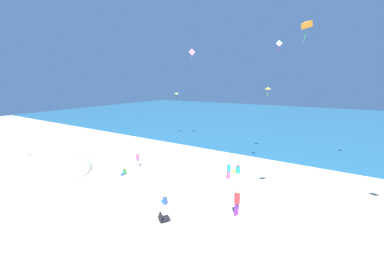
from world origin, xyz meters
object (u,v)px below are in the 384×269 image
(person_0, at_px, (238,170))
(kite_pink, at_px, (192,52))
(kite_yellow, at_px, (268,88))
(kite_lime, at_px, (176,93))
(beach_chair_far_right, at_px, (163,218))
(person_5, at_px, (165,200))
(kite_orange, at_px, (305,24))
(person_6, at_px, (237,201))
(kite_white, at_px, (279,44))
(person_3, at_px, (138,159))
(person_2, at_px, (124,172))
(person_4, at_px, (229,170))

(person_0, distance_m, kite_pink, 16.82)
(kite_yellow, bearing_deg, kite_lime, 157.58)
(beach_chair_far_right, xyz_separation_m, person_5, (-1.13, 1.58, -0.01))
(kite_orange, bearing_deg, person_6, -150.14)
(person_0, distance_m, kite_white, 12.67)
(kite_pink, distance_m, kite_white, 11.37)
(person_3, xyz_separation_m, person_5, (6.31, -3.85, -0.61))
(person_2, height_order, person_3, person_3)
(person_5, bearing_deg, kite_pink, -42.94)
(person_3, xyz_separation_m, person_6, (10.92, -2.60, 0.12))
(person_2, distance_m, kite_pink, 17.66)
(person_4, bearing_deg, beach_chair_far_right, -1.19)
(person_4, height_order, person_5, person_4)
(person_2, distance_m, kite_orange, 17.03)
(beach_chair_far_right, relative_size, person_3, 0.57)
(person_2, xyz_separation_m, kite_orange, (13.29, 0.76, 10.63))
(kite_lime, bearing_deg, person_5, -57.43)
(person_0, bearing_deg, beach_chair_far_right, 91.85)
(person_5, bearing_deg, kite_lime, -35.27)
(person_2, height_order, kite_pink, kite_pink)
(person_3, bearing_deg, kite_orange, 52.34)
(kite_yellow, bearing_deg, person_0, -115.84)
(person_2, xyz_separation_m, person_5, (6.12, -1.95, -0.00))
(person_3, bearing_deg, person_0, 80.19)
(kite_pink, bearing_deg, person_5, -65.10)
(kite_yellow, bearing_deg, person_5, -110.22)
(beach_chair_far_right, distance_m, person_4, 7.63)
(person_2, bearing_deg, person_6, 87.20)
(beach_chair_far_right, height_order, person_3, person_3)
(beach_chair_far_right, bearing_deg, person_5, 68.32)
(person_4, bearing_deg, kite_white, 171.82)
(person_2, height_order, kite_white, kite_white)
(kite_orange, bearing_deg, kite_yellow, 112.71)
(person_0, height_order, person_4, person_4)
(person_4, height_order, kite_orange, kite_orange)
(kite_yellow, relative_size, kite_orange, 0.78)
(kite_orange, bearing_deg, person_5, -159.28)
(beach_chair_far_right, relative_size, person_6, 0.50)
(person_0, xyz_separation_m, kite_yellow, (1.45, 2.99, 7.22))
(beach_chair_far_right, relative_size, kite_white, 0.75)
(person_3, bearing_deg, person_4, 71.04)
(kite_pink, bearing_deg, kite_white, -11.51)
(beach_chair_far_right, height_order, person_5, person_5)
(kite_pink, bearing_deg, kite_yellow, -23.03)
(person_4, xyz_separation_m, kite_lime, (-12.74, 10.55, 5.66))
(beach_chair_far_right, xyz_separation_m, person_3, (-7.43, 5.43, 0.60))
(person_2, bearing_deg, person_0, 124.19)
(person_6, bearing_deg, kite_white, 111.40)
(kite_pink, xyz_separation_m, kite_yellow, (10.94, -4.65, -4.38))
(person_0, xyz_separation_m, person_4, (-0.24, -1.61, 0.54))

